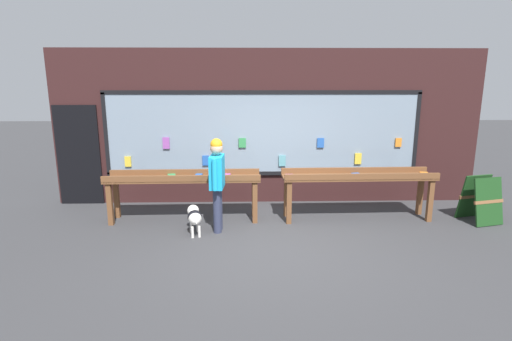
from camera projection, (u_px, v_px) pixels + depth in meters
The scene contains 7 objects.
ground_plane at pixel (275, 244), 6.49m from camera, with size 40.00×40.00×0.00m, color #38383A.
shopfront_facade at pixel (265, 128), 8.46m from camera, with size 8.97×0.29×3.23m.
display_table_left at pixel (184, 182), 7.42m from camera, with size 2.85×0.62×0.93m.
display_table_right at pixel (358, 180), 7.50m from camera, with size 2.85×0.63×0.94m.
person_browsing at pixel (217, 178), 6.83m from camera, with size 0.25×0.65×1.64m.
small_dog at pixel (194, 216), 6.83m from camera, with size 0.32×0.62×0.46m.
sandwich_board_sign at pixel (481, 199), 7.42m from camera, with size 0.70×0.69×0.87m.
Camera 1 is at (-0.47, -6.05, 2.60)m, focal length 28.00 mm.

